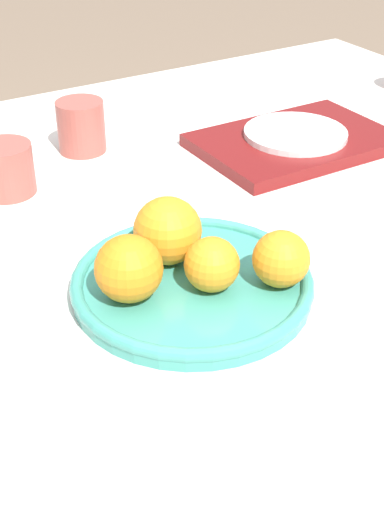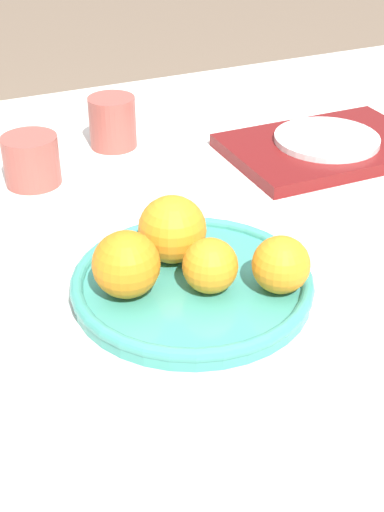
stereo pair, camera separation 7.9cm
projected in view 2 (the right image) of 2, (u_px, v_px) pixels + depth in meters
The scene contains 10 objects.
table at pixel (158, 387), 1.22m from camera, with size 1.58×0.95×0.74m.
fruit_platter at pixel (192, 284), 0.81m from camera, with size 0.28×0.28×0.03m.
orange_0 at pixel (210, 266), 0.78m from camera, with size 0.06×0.06×0.06m.
orange_1 at pixel (281, 265), 0.78m from camera, with size 0.06×0.06×0.06m.
orange_2 at pixel (172, 229), 0.83m from camera, with size 0.08×0.08×0.08m.
orange_3 at pixel (126, 265), 0.77m from camera, with size 0.07×0.07×0.07m.
serving_tray at pixel (326, 148), 1.14m from camera, with size 0.31×0.21×0.02m.
side_plate at pixel (327, 139), 1.13m from camera, with size 0.17×0.17×0.01m.
cup_2 at pixel (112, 122), 1.15m from camera, with size 0.08×0.08×0.08m.
cup_3 at pixel (31, 160), 1.03m from camera, with size 0.08×0.08×0.07m.
Camera 2 is at (-0.32, -0.85, 1.22)m, focal length 50.00 mm.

